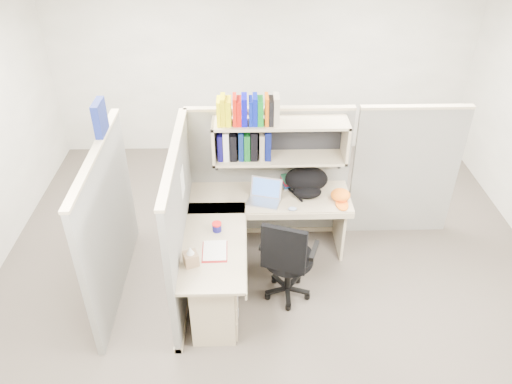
{
  "coord_description": "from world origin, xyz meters",
  "views": [
    {
      "loc": [
        -0.26,
        -3.88,
        3.79
      ],
      "look_at": [
        -0.16,
        0.25,
        1.01
      ],
      "focal_mm": 35.0,
      "sensor_mm": 36.0,
      "label": 1
    }
  ],
  "objects_px": {
    "task_chair": "(287,271)",
    "snack_canister": "(217,227)",
    "backpack": "(307,182)",
    "desk": "(232,271)",
    "laptop": "(264,193)"
  },
  "relations": [
    {
      "from": "backpack",
      "to": "snack_canister",
      "type": "xyz_separation_m",
      "value": [
        -0.95,
        -0.64,
        -0.09
      ]
    },
    {
      "from": "snack_canister",
      "to": "task_chair",
      "type": "bearing_deg",
      "value": -16.56
    },
    {
      "from": "laptop",
      "to": "task_chair",
      "type": "height_order",
      "value": "task_chair"
    },
    {
      "from": "backpack",
      "to": "snack_canister",
      "type": "bearing_deg",
      "value": -155.66
    },
    {
      "from": "laptop",
      "to": "backpack",
      "type": "distance_m",
      "value": 0.51
    },
    {
      "from": "laptop",
      "to": "desk",
      "type": "bearing_deg",
      "value": -97.74
    },
    {
      "from": "snack_canister",
      "to": "desk",
      "type": "bearing_deg",
      "value": -62.53
    },
    {
      "from": "desk",
      "to": "backpack",
      "type": "height_order",
      "value": "backpack"
    },
    {
      "from": "task_chair",
      "to": "laptop",
      "type": "bearing_deg",
      "value": 107.47
    },
    {
      "from": "task_chair",
      "to": "snack_canister",
      "type": "bearing_deg",
      "value": 163.44
    },
    {
      "from": "desk",
      "to": "snack_canister",
      "type": "xyz_separation_m",
      "value": [
        -0.14,
        0.27,
        0.34
      ]
    },
    {
      "from": "desk",
      "to": "laptop",
      "type": "bearing_deg",
      "value": 65.84
    },
    {
      "from": "backpack",
      "to": "task_chair",
      "type": "bearing_deg",
      "value": -116.97
    },
    {
      "from": "desk",
      "to": "backpack",
      "type": "relative_size",
      "value": 3.72
    },
    {
      "from": "backpack",
      "to": "task_chair",
      "type": "height_order",
      "value": "task_chair"
    }
  ]
}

